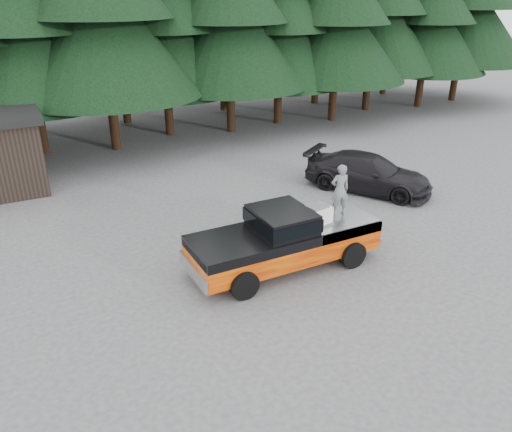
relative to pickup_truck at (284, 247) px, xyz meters
name	(u,v)px	position (x,y,z in m)	size (l,w,h in m)	color
ground	(260,265)	(-0.61, 0.38, -0.67)	(120.00, 120.00, 0.00)	#48484A
pickup_truck	(284,247)	(0.00, 0.00, 0.00)	(6.00, 2.04, 1.33)	orange
truck_cab	(282,219)	(-0.10, 0.00, 0.96)	(1.66, 1.90, 0.59)	black
air_compressor	(317,216)	(0.99, -0.21, 0.93)	(0.77, 0.64, 0.53)	white
man_on_bed	(340,190)	(2.00, 0.07, 1.49)	(0.60, 0.39, 1.64)	slate
parked_car	(368,173)	(6.40, 3.91, 0.10)	(2.16, 5.30, 1.54)	black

